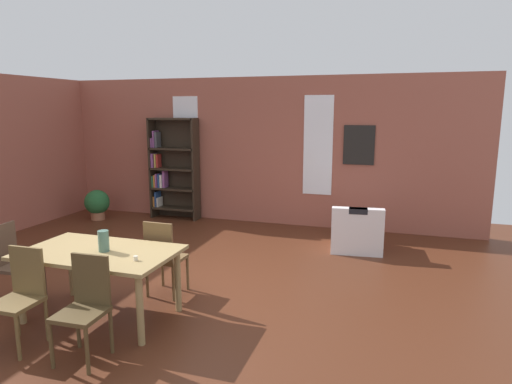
% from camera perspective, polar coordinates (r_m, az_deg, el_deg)
% --- Properties ---
extents(ground_plane, '(10.21, 10.21, 0.00)m').
position_cam_1_polar(ground_plane, '(5.76, -13.29, -12.72)').
color(ground_plane, '#4F2716').
extents(back_wall_brick, '(8.85, 0.12, 2.87)m').
position_cam_1_polar(back_wall_brick, '(8.86, -0.76, 5.34)').
color(back_wall_brick, '#9F5443').
rests_on(back_wall_brick, ground).
extents(window_pane_0, '(0.55, 0.02, 1.87)m').
position_cam_1_polar(window_pane_0, '(9.31, -8.99, 6.35)').
color(window_pane_0, white).
extents(window_pane_1, '(0.55, 0.02, 1.87)m').
position_cam_1_polar(window_pane_1, '(8.45, 8.01, 5.95)').
color(window_pane_1, white).
extents(dining_table, '(1.65, 0.97, 0.76)m').
position_cam_1_polar(dining_table, '(5.10, -19.54, -8.09)').
color(dining_table, '#997E4E').
rests_on(dining_table, ground).
extents(vase_on_table, '(0.11, 0.11, 0.23)m').
position_cam_1_polar(vase_on_table, '(5.00, -19.08, -6.00)').
color(vase_on_table, '#4C7266').
rests_on(vase_on_table, dining_table).
extents(tealight_candle_0, '(0.04, 0.04, 0.05)m').
position_cam_1_polar(tealight_candle_0, '(4.63, -15.28, -8.25)').
color(tealight_candle_0, silver).
rests_on(tealight_candle_0, dining_table).
extents(dining_chair_head_left, '(0.43, 0.43, 0.95)m').
position_cam_1_polar(dining_chair_head_left, '(5.92, -28.86, -7.85)').
color(dining_chair_head_left, '#4D3728').
rests_on(dining_chair_head_left, ground).
extents(dining_chair_far_right, '(0.41, 0.41, 0.95)m').
position_cam_1_polar(dining_chair_far_right, '(5.51, -11.82, -8.03)').
color(dining_chair_far_right, brown).
rests_on(dining_chair_far_right, ground).
extents(dining_chair_near_left, '(0.41, 0.41, 0.95)m').
position_cam_1_polar(dining_chair_near_left, '(4.89, -28.13, -11.54)').
color(dining_chair_near_left, brown).
rests_on(dining_chair_near_left, ground).
extents(dining_chair_near_right, '(0.42, 0.42, 0.95)m').
position_cam_1_polar(dining_chair_near_right, '(4.42, -21.19, -13.36)').
color(dining_chair_near_right, '#4D3B21').
rests_on(dining_chair_near_right, ground).
extents(bookshelf_tall, '(1.03, 0.31, 2.08)m').
position_cam_1_polar(bookshelf_tall, '(9.33, -10.85, 3.00)').
color(bookshelf_tall, '#2D2319').
rests_on(bookshelf_tall, ground).
extents(armchair_white, '(0.87, 0.87, 0.75)m').
position_cam_1_polar(armchair_white, '(7.38, 12.89, -5.17)').
color(armchair_white, silver).
rests_on(armchair_white, ground).
extents(potted_plant_by_shelf, '(0.51, 0.51, 0.62)m').
position_cam_1_polar(potted_plant_by_shelf, '(9.71, -19.82, -1.38)').
color(potted_plant_by_shelf, '#9E6042').
rests_on(potted_plant_by_shelf, ground).
extents(framed_picture, '(0.56, 0.03, 0.72)m').
position_cam_1_polar(framed_picture, '(8.35, 13.15, 5.92)').
color(framed_picture, black).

